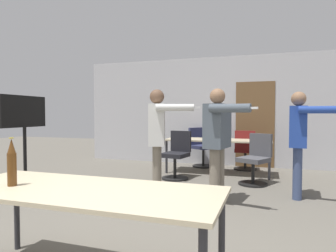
{
  "coord_description": "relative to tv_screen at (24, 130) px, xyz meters",
  "views": [
    {
      "loc": [
        1.38,
        -1.5,
        1.27
      ],
      "look_at": [
        0.01,
        2.63,
        1.1
      ],
      "focal_mm": 32.0,
      "sensor_mm": 36.0,
      "label": 1
    }
  ],
  "objects": [
    {
      "name": "office_chair_near_pushed",
      "position": [
        2.47,
        1.35,
        -0.55
      ],
      "size": [
        0.53,
        0.59,
        0.93
      ],
      "rotation": [
        0.0,
        0.0,
        2.96
      ],
      "color": "black",
      "rests_on": "ground_plane"
    },
    {
      "name": "conference_table_near",
      "position": [
        2.9,
        -2.46,
        -0.31
      ],
      "size": [
        2.04,
        0.8,
        0.73
      ],
      "color": "#C6B793",
      "rests_on": "ground_plane"
    },
    {
      "name": "tv_screen",
      "position": [
        0.0,
        0.0,
        0.0
      ],
      "size": [
        0.44,
        1.03,
        1.61
      ],
      "rotation": [
        0.0,
        0.0,
        1.57
      ],
      "color": "black",
      "rests_on": "ground_plane"
    },
    {
      "name": "conference_table_far",
      "position": [
        3.17,
        2.09,
        -0.31
      ],
      "size": [
        2.22,
        0.75,
        0.73
      ],
      "color": "#C6B793",
      "rests_on": "ground_plane"
    },
    {
      "name": "office_chair_side_rolled",
      "position": [
        3.7,
        2.66,
        -0.57
      ],
      "size": [
        0.52,
        0.56,
        0.91
      ],
      "rotation": [
        0.0,
        0.0,
        0.03
      ],
      "color": "black",
      "rests_on": "ground_plane"
    },
    {
      "name": "person_near_casual",
      "position": [
        3.51,
        -0.05,
        -0.01
      ],
      "size": [
        0.74,
        0.79,
        1.64
      ],
      "rotation": [
        0.0,
        0.0,
        -1.76
      ],
      "color": "slate",
      "rests_on": "ground_plane"
    },
    {
      "name": "person_right_polo",
      "position": [
        2.59,
        -0.04,
        0.01
      ],
      "size": [
        0.86,
        0.59,
        1.65
      ],
      "rotation": [
        0.0,
        0.0,
        -1.28
      ],
      "color": "slate",
      "rests_on": "ground_plane"
    },
    {
      "name": "beer_bottle",
      "position": [
        2.35,
        -2.55,
        -0.08
      ],
      "size": [
        0.07,
        0.07,
        0.37
      ],
      "color": "#563314",
      "rests_on": "conference_table_near"
    },
    {
      "name": "back_wall",
      "position": [
        2.81,
        3.22,
        0.35
      ],
      "size": [
        6.67,
        0.12,
        2.7
      ],
      "color": "#BCBCC1",
      "rests_on": "ground_plane"
    },
    {
      "name": "office_chair_mid_tucked",
      "position": [
        2.64,
        2.83,
        -0.54
      ],
      "size": [
        0.68,
        0.66,
        0.94
      ],
      "rotation": [
        0.0,
        0.0,
        4.15
      ],
      "color": "black",
      "rests_on": "ground_plane"
    },
    {
      "name": "person_far_watching",
      "position": [
        4.62,
        0.57,
        -0.02
      ],
      "size": [
        0.74,
        0.68,
        1.61
      ],
      "rotation": [
        0.0,
        0.0,
        -1.66
      ],
      "color": "#3D4C75",
      "rests_on": "ground_plane"
    },
    {
      "name": "office_chair_far_left",
      "position": [
        3.97,
        1.33,
        -0.56
      ],
      "size": [
        0.64,
        0.67,
        0.91
      ],
      "rotation": [
        0.0,
        0.0,
        2.65
      ],
      "color": "black",
      "rests_on": "ground_plane"
    }
  ]
}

